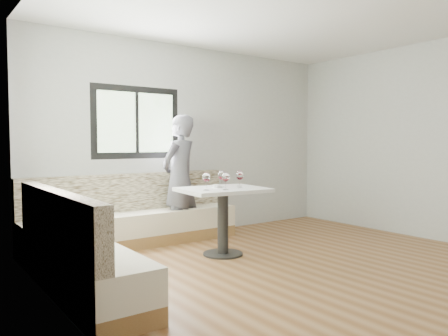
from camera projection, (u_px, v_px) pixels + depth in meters
The scene contains 10 objects.
room at pixel (308, 139), 4.57m from camera, with size 5.01×5.01×2.81m.
banquette at pixel (114, 233), 5.00m from camera, with size 2.90×2.80×0.95m.
table at pixel (223, 205), 5.31m from camera, with size 1.07×0.87×0.82m.
person at pixel (180, 178), 6.10m from camera, with size 0.64×0.42×1.76m, color #56535C.
olive_ramekin at pixel (216, 186), 5.33m from camera, with size 0.10×0.10×0.04m.
wine_glass_a at pixel (206, 178), 5.04m from camera, with size 0.09×0.09×0.21m.
wine_glass_b at pixel (226, 178), 5.08m from camera, with size 0.09×0.09×0.21m.
wine_glass_c at pixel (240, 176), 5.31m from camera, with size 0.09×0.09×0.21m.
wine_glass_d at pixel (222, 176), 5.39m from camera, with size 0.09×0.09×0.21m.
wine_glass_e at pixel (239, 175), 5.50m from camera, with size 0.09×0.09×0.21m.
Camera 1 is at (-3.48, -3.11, 1.37)m, focal length 35.00 mm.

